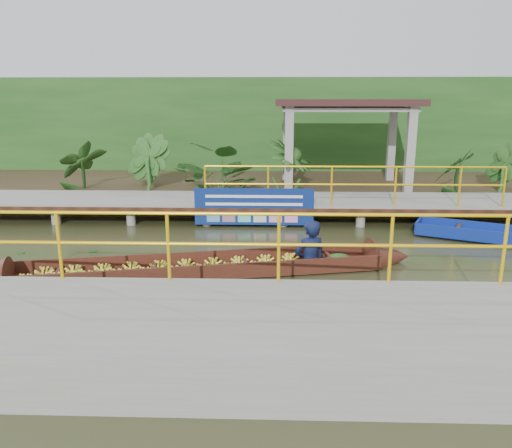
{
  "coord_description": "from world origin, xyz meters",
  "views": [
    {
      "loc": [
        0.69,
        -9.92,
        3.25
      ],
      "look_at": [
        0.36,
        0.5,
        0.6
      ],
      "focal_mm": 35.0,
      "sensor_mm": 36.0,
      "label": 1
    }
  ],
  "objects": [
    {
      "name": "tropical_plants",
      "position": [
        0.97,
        5.3,
        1.26
      ],
      "size": [
        14.29,
        1.29,
        1.62
      ],
      "color": "#1B4516",
      "rests_on": "ground"
    },
    {
      "name": "ground",
      "position": [
        0.0,
        0.0,
        0.0
      ],
      "size": [
        80.0,
        80.0,
        0.0
      ],
      "primitive_type": "plane",
      "color": "#2E3118",
      "rests_on": "ground"
    },
    {
      "name": "blue_banner",
      "position": [
        0.24,
        2.48,
        0.56
      ],
      "size": [
        3.04,
        0.04,
        0.95
      ],
      "color": "navy",
      "rests_on": "ground"
    },
    {
      "name": "pavilion",
      "position": [
        3.0,
        6.3,
        2.82
      ],
      "size": [
        4.4,
        3.0,
        3.0
      ],
      "color": "gray",
      "rests_on": "ground"
    },
    {
      "name": "foliage_backdrop",
      "position": [
        0.0,
        10.0,
        2.0
      ],
      "size": [
        30.0,
        0.8,
        4.0
      ],
      "primitive_type": "cube",
      "color": "#1B4516",
      "rests_on": "ground"
    },
    {
      "name": "far_dock",
      "position": [
        0.02,
        3.43,
        0.48
      ],
      "size": [
        16.0,
        2.06,
        1.66
      ],
      "color": "gray",
      "rests_on": "ground"
    },
    {
      "name": "vendor_boat",
      "position": [
        -0.22,
        -0.94,
        0.29
      ],
      "size": [
        8.47,
        2.57,
        2.15
      ],
      "rotation": [
        0.0,
        0.0,
        0.21
      ],
      "color": "#37160F",
      "rests_on": "ground"
    },
    {
      "name": "near_dock",
      "position": [
        1.0,
        -4.2,
        0.3
      ],
      "size": [
        18.0,
        2.4,
        1.73
      ],
      "color": "gray",
      "rests_on": "ground"
    },
    {
      "name": "land_strip",
      "position": [
        0.0,
        7.5,
        0.23
      ],
      "size": [
        30.0,
        8.0,
        0.45
      ],
      "primitive_type": "cube",
      "color": "#362A1B",
      "rests_on": "ground"
    }
  ]
}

